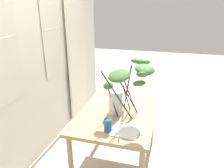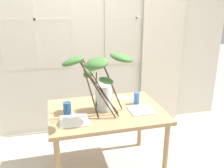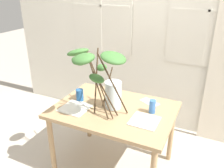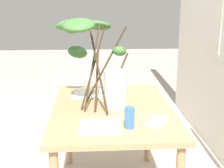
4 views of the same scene
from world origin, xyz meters
The scene contains 10 objects.
ground centered at (0.00, 0.00, 0.00)m, with size 14.00×14.00×0.00m, color #B7AD9E.
back_wall_with_windows centered at (0.00, 1.09, 1.39)m, with size 4.18×0.14×2.77m.
curtain_sheer_side centered at (1.07, 0.96, 1.23)m, with size 0.62×0.03×2.45m, color silver.
dining_table centered at (0.00, 0.00, 0.64)m, with size 1.16×0.84×0.72m.
vase_with_branches centered at (-0.07, -0.10, 1.07)m, with size 0.69×0.55×0.66m.
drinking_glass_blue_left centered at (-0.39, 0.00, 0.78)m, with size 0.08×0.08×0.12m, color #235693.
drinking_glass_blue_right centered at (0.36, 0.08, 0.79)m, with size 0.06×0.06×0.13m, color #386BAD.
plate_square_left centered at (-0.34, -0.16, 0.73)m, with size 0.27×0.27×0.01m, color silver.
plate_square_right centered at (0.34, -0.10, 0.73)m, with size 0.24×0.24×0.01m, color white.
napkin_folded centered at (0.28, 0.27, 0.72)m, with size 0.20×0.10×0.00m, color silver.
Camera 1 is at (-2.11, -0.52, 1.88)m, focal length 34.37 mm.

